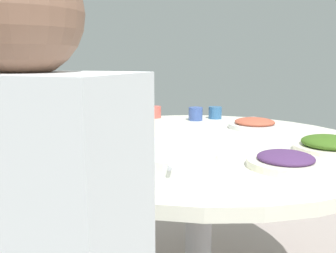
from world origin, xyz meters
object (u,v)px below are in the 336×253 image
object	(u,v)px
dish_shrimp	(129,142)
tea_cup_side	(196,114)
dish_greens	(329,145)
tea_cup_near	(154,112)
rice_bowl	(106,121)
tea_cup_far	(215,113)
dish_eggplant	(286,161)
dish_stirfry	(255,124)
diner_left	(34,237)
soup_bowl	(175,164)
round_dining_table	(200,160)
green_bottle	(76,127)

from	to	relation	value
dish_shrimp	tea_cup_side	bearing A→B (deg)	124.49
dish_greens	tea_cup_near	world-z (taller)	tea_cup_near
rice_bowl	tea_cup_far	size ratio (longest dim) A/B	3.93
rice_bowl	dish_eggplant	xyz separation A→B (m)	(0.81, 0.28, -0.03)
tea_cup_side	dish_shrimp	bearing A→B (deg)	-55.51
dish_stirfry	diner_left	bearing A→B (deg)	-57.55
soup_bowl	dish_eggplant	distance (m)	0.35
dish_shrimp	diner_left	world-z (taller)	diner_left
dish_eggplant	dish_stirfry	bearing A→B (deg)	145.45
round_dining_table	diner_left	bearing A→B (deg)	-50.30
tea_cup_side	diner_left	xyz separation A→B (m)	(1.06, -1.02, 0.01)
tea_cup_far	tea_cup_side	distance (m)	0.13
dish_stirfry	tea_cup_near	bearing A→B (deg)	-152.98
dish_shrimp	diner_left	size ratio (longest dim) A/B	0.32
dish_greens	dish_eggplant	bearing A→B (deg)	-77.86
rice_bowl	dish_eggplant	world-z (taller)	rice_bowl
round_dining_table	soup_bowl	xyz separation A→B (m)	(0.34, -0.32, 0.11)
rice_bowl	tea_cup_near	distance (m)	0.46
diner_left	dish_stirfry	bearing A→B (deg)	122.45
dish_eggplant	dish_greens	bearing A→B (deg)	102.14
dish_eggplant	diner_left	size ratio (longest dim) A/B	0.31
dish_greens	green_bottle	bearing A→B (deg)	-114.59
tea_cup_far	tea_cup_side	bearing A→B (deg)	-91.71
tea_cup_far	diner_left	size ratio (longest dim) A/B	0.10
dish_greens	tea_cup_side	bearing A→B (deg)	-178.04
tea_cup_near	diner_left	world-z (taller)	diner_left
dish_stirfry	green_bottle	world-z (taller)	green_bottle
dish_shrimp	dish_stirfry	bearing A→B (deg)	94.39
dish_eggplant	tea_cup_side	xyz separation A→B (m)	(-0.88, 0.26, 0.02)
soup_bowl	green_bottle	distance (m)	0.38
rice_bowl	diner_left	world-z (taller)	diner_left
soup_bowl	tea_cup_far	size ratio (longest dim) A/B	3.34
dish_greens	diner_left	distance (m)	1.08
dish_stirfry	green_bottle	size ratio (longest dim) A/B	0.95
dish_shrimp	green_bottle	world-z (taller)	green_bottle
rice_bowl	green_bottle	size ratio (longest dim) A/B	1.10
tea_cup_near	tea_cup_far	size ratio (longest dim) A/B	1.06
green_bottle	tea_cup_side	bearing A→B (deg)	119.81
dish_stirfry	dish_shrimp	world-z (taller)	dish_stirfry
dish_stirfry	green_bottle	xyz separation A→B (m)	(0.11, -0.89, 0.08)
round_dining_table	soup_bowl	world-z (taller)	soup_bowl
green_bottle	soup_bowl	bearing A→B (deg)	29.88
tea_cup_side	dish_eggplant	bearing A→B (deg)	-16.32
rice_bowl	diner_left	xyz separation A→B (m)	(0.99, -0.49, -0.00)
dish_greens	dish_eggplant	xyz separation A→B (m)	(0.06, -0.28, -0.00)
tea_cup_near	tea_cup_side	xyz separation A→B (m)	(0.19, 0.15, 0.00)
rice_bowl	tea_cup_far	xyz separation A→B (m)	(-0.06, 0.66, -0.01)
soup_bowl	dish_stirfry	bearing A→B (deg)	121.77
dish_eggplant	tea_cup_far	world-z (taller)	tea_cup_far
dish_shrimp	tea_cup_near	xyz separation A→B (m)	(-0.58, 0.41, 0.01)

